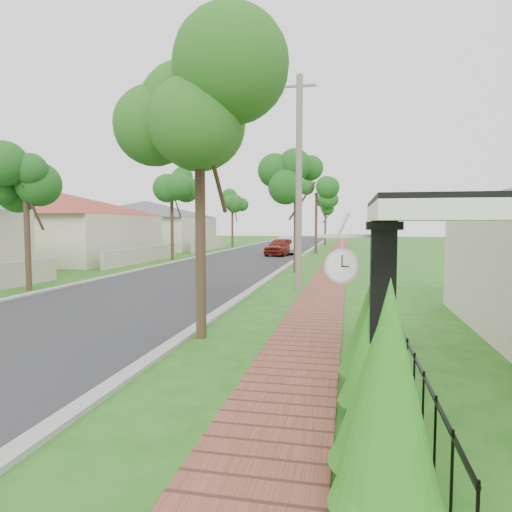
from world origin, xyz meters
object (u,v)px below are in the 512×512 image
Objects in this scene: near_tree at (199,112)px; station_clock at (342,264)px; porch_post at (382,334)px; utility_pole at (299,183)px; parked_car_white at (288,245)px; parked_car_red at (281,247)px.

near_tree reaches higher than station_clock.
porch_post is 0.32× the size of utility_pole.
utility_pole reaches higher than near_tree.
parked_car_white is at bearing 98.90° from station_clock.
near_tree is at bearing 134.75° from porch_post.
parked_car_red is 0.93× the size of parked_car_white.
near_tree is 7.59m from utility_pole.
utility_pole is at bearing 101.56° from porch_post.
porch_post is 11.58m from utility_pole.
near_tree is at bearing -75.16° from parked_car_red.
near_tree is 0.77× the size of utility_pole.
station_clock reaches higher than parked_car_white.
station_clock is (1.75, -10.60, -2.01)m from utility_pole.
station_clock is (-0.50, 0.40, 0.83)m from porch_post.
utility_pole is (1.29, 7.43, -0.86)m from near_tree.
porch_post is 31.13m from parked_car_white.
porch_post is at bearing -78.44° from utility_pole.
porch_post is at bearing -84.59° from parked_car_white.
parked_car_white is 0.71× the size of near_tree.
station_clock is at bearing -80.60° from utility_pole.
utility_pole is (2.99, -19.69, 3.26)m from parked_car_white.
near_tree is (2.01, -25.07, 4.14)m from parked_car_red.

